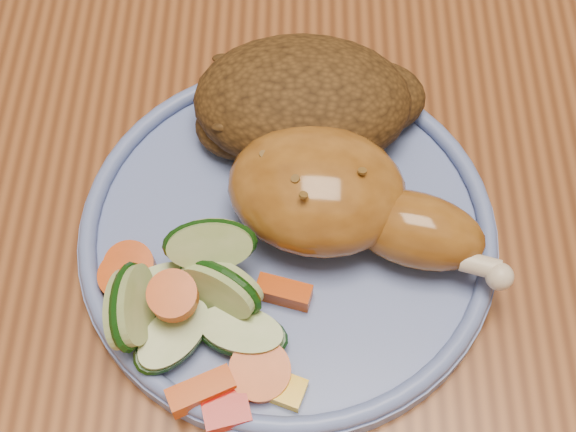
% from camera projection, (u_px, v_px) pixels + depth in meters
% --- Properties ---
extents(ground, '(4.00, 4.00, 0.00)m').
position_uv_depth(ground, '(354.00, 431.00, 1.16)').
color(ground, '#552F1D').
rests_on(ground, ground).
extents(dining_table, '(0.90, 1.40, 0.75)m').
position_uv_depth(dining_table, '(420.00, 182.00, 0.58)').
color(dining_table, brown).
rests_on(dining_table, ground).
extents(plate, '(0.24, 0.24, 0.01)m').
position_uv_depth(plate, '(288.00, 234.00, 0.46)').
color(plate, '#5C71B3').
rests_on(plate, dining_table).
extents(plate_rim, '(0.24, 0.24, 0.01)m').
position_uv_depth(plate_rim, '(288.00, 225.00, 0.45)').
color(plate_rim, '#5C71B3').
rests_on(plate_rim, plate).
extents(chicken_leg, '(0.16, 0.10, 0.05)m').
position_uv_depth(chicken_leg, '(341.00, 199.00, 0.43)').
color(chicken_leg, '#955C1F').
rests_on(chicken_leg, plate).
extents(rice_pilaf, '(0.14, 0.09, 0.06)m').
position_uv_depth(rice_pilaf, '(307.00, 103.00, 0.47)').
color(rice_pilaf, '#452C11').
rests_on(rice_pilaf, plate).
extents(vegetable_pile, '(0.12, 0.11, 0.05)m').
position_uv_depth(vegetable_pile, '(191.00, 305.00, 0.41)').
color(vegetable_pile, '#A50A05').
rests_on(vegetable_pile, plate).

